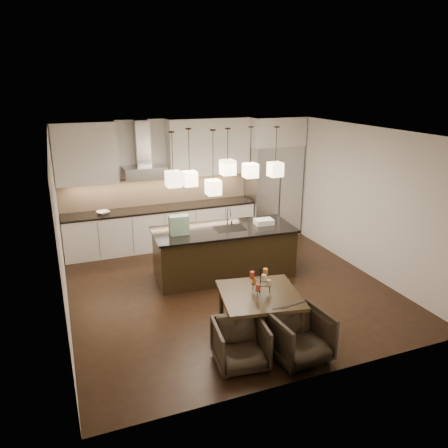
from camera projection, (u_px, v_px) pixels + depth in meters
name	position (u px, v px, depth m)	size (l,w,h in m)	color
floor	(228.00, 287.00, 7.97)	(5.50, 5.50, 0.02)	black
ceiling	(228.00, 131.00, 7.08)	(5.50, 5.50, 0.02)	white
wall_back	(184.00, 181.00, 9.97)	(5.50, 0.02, 2.80)	silver
wall_front	(316.00, 278.00, 5.08)	(5.50, 0.02, 2.80)	silver
wall_left	(58.00, 233.00, 6.58)	(0.02, 5.50, 2.80)	silver
wall_right	(360.00, 199.00, 8.47)	(0.02, 5.50, 2.80)	silver
refrigerator	(273.00, 190.00, 10.45)	(1.20, 0.72, 2.15)	#B7B7BA
fridge_panel	(275.00, 131.00, 10.01)	(1.26, 0.72, 0.65)	silver
lower_cabinets	(162.00, 228.00, 9.76)	(4.21, 0.62, 0.88)	silver
countertop	(161.00, 208.00, 9.62)	(4.21, 0.66, 0.04)	black
backsplash	(157.00, 190.00, 9.78)	(4.21, 0.02, 0.63)	tan
upper_cab_left	(85.00, 154.00, 8.83)	(1.25, 0.35, 1.25)	silver
upper_cab_right	(209.00, 147.00, 9.74)	(1.86, 0.35, 1.25)	silver
hood_canopy	(145.00, 172.00, 9.30)	(0.90, 0.52, 0.24)	#B7B7BA
hood_chimney	(142.00, 143.00, 9.21)	(0.30, 0.28, 0.96)	#B7B7BA
fruit_bowl	(103.00, 213.00, 9.13)	(0.26, 0.26, 0.06)	silver
island_body	(224.00, 253.00, 8.33)	(2.57, 1.03, 0.90)	black
island_top	(224.00, 230.00, 8.18)	(2.65, 1.11, 0.04)	black
faucet	(227.00, 217.00, 8.23)	(0.10, 0.25, 0.39)	silver
tote_bag	(179.00, 225.00, 7.82)	(0.35, 0.18, 0.35)	#1D6643
food_container	(264.00, 222.00, 8.40)	(0.35, 0.25, 0.10)	silver
dining_table	(259.00, 314.00, 6.39)	(1.11, 1.11, 0.67)	black
candelabra	(260.00, 281.00, 6.23)	(0.32, 0.32, 0.39)	black
candle_a	(268.00, 283.00, 6.26)	(0.07, 0.07, 0.09)	beige
candle_b	(254.00, 281.00, 6.33)	(0.07, 0.07, 0.09)	orange
candle_c	(258.00, 287.00, 6.13)	(0.07, 0.07, 0.09)	#AC3924
candle_d	(265.00, 272.00, 6.28)	(0.07, 0.07, 0.09)	orange
candle_e	(252.00, 275.00, 6.19)	(0.07, 0.07, 0.09)	#AC3924
candle_f	(264.00, 278.00, 6.09)	(0.07, 0.07, 0.09)	beige
armchair_left	(240.00, 344.00, 5.70)	(0.66, 0.68, 0.62)	black
armchair_right	(299.00, 336.00, 5.84)	(0.73, 0.75, 0.68)	black
pendant_a	(173.00, 179.00, 7.33)	(0.24, 0.24, 0.26)	beige
pendant_b	(190.00, 179.00, 7.81)	(0.24, 0.24, 0.26)	beige
pendant_c	(228.00, 167.00, 7.78)	(0.24, 0.24, 0.26)	beige
pendant_d	(250.00, 170.00, 8.09)	(0.24, 0.24, 0.26)	beige
pendant_e	(275.00, 169.00, 8.07)	(0.24, 0.24, 0.26)	beige
pendant_f	(213.00, 187.00, 7.66)	(0.24, 0.24, 0.26)	beige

